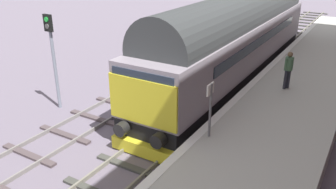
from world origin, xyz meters
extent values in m
plane|color=slate|center=(0.00, 0.00, 0.00)|extent=(140.00, 140.00, 0.00)
cube|color=slate|center=(-0.72, 0.00, 0.07)|extent=(0.07, 60.00, 0.15)
cube|color=slate|center=(0.72, 0.00, 0.07)|extent=(0.07, 60.00, 0.15)
cube|color=#40413B|center=(0.00, -4.62, 0.04)|extent=(2.50, 0.26, 0.09)
cube|color=#40413B|center=(0.00, -3.08, 0.04)|extent=(2.50, 0.26, 0.09)
cube|color=#40413B|center=(0.00, -1.54, 0.04)|extent=(2.50, 0.26, 0.09)
cube|color=#40413B|center=(0.00, 0.00, 0.04)|extent=(2.50, 0.26, 0.09)
cube|color=#40413B|center=(0.00, 1.54, 0.04)|extent=(2.50, 0.26, 0.09)
cube|color=#40413B|center=(0.00, 3.08, 0.04)|extent=(2.50, 0.26, 0.09)
cube|color=#40413B|center=(0.00, 4.62, 0.04)|extent=(2.50, 0.26, 0.09)
cube|color=#40413B|center=(0.00, 6.15, 0.04)|extent=(2.50, 0.26, 0.09)
cube|color=#40413B|center=(0.00, 7.69, 0.04)|extent=(2.50, 0.26, 0.09)
cube|color=#40413B|center=(0.00, 9.23, 0.04)|extent=(2.50, 0.26, 0.09)
cube|color=#40413B|center=(0.00, 10.77, 0.04)|extent=(2.50, 0.26, 0.09)
cube|color=#40413B|center=(0.00, 12.31, 0.04)|extent=(2.50, 0.26, 0.09)
cube|color=#40413B|center=(0.00, 13.85, 0.04)|extent=(2.50, 0.26, 0.09)
cube|color=#40413B|center=(0.00, 15.38, 0.04)|extent=(2.50, 0.26, 0.09)
cube|color=#40413B|center=(0.00, 16.92, 0.04)|extent=(2.50, 0.26, 0.09)
cube|color=#40413B|center=(0.00, 18.46, 0.04)|extent=(2.50, 0.26, 0.09)
cube|color=#40413B|center=(0.00, 20.00, 0.04)|extent=(2.50, 0.26, 0.09)
cube|color=#40413B|center=(0.00, 21.54, 0.04)|extent=(2.50, 0.26, 0.09)
cube|color=#40413B|center=(0.00, 23.08, 0.04)|extent=(2.50, 0.26, 0.09)
cube|color=#40413B|center=(0.00, 24.62, 0.04)|extent=(2.50, 0.26, 0.09)
cube|color=#40413B|center=(0.00, 26.15, 0.04)|extent=(2.50, 0.26, 0.09)
cube|color=#40413B|center=(0.00, 27.69, 0.04)|extent=(2.50, 0.26, 0.09)
cube|color=#40413B|center=(0.00, 29.23, 0.04)|extent=(2.50, 0.26, 0.09)
cube|color=gray|center=(-4.11, 0.00, 0.07)|extent=(0.07, 60.00, 0.15)
cube|color=gray|center=(-2.68, 0.00, 0.07)|extent=(0.07, 60.00, 0.15)
cube|color=#4D4143|center=(-3.39, -5.83, 0.04)|extent=(2.50, 0.26, 0.09)
cube|color=#4D4143|center=(-3.39, -4.17, 0.04)|extent=(2.50, 0.26, 0.09)
cube|color=#4D4143|center=(-3.39, -2.50, 0.04)|extent=(2.50, 0.26, 0.09)
cube|color=#4D4143|center=(-3.39, -0.83, 0.04)|extent=(2.50, 0.26, 0.09)
cube|color=#4D4143|center=(-3.39, 0.83, 0.04)|extent=(2.50, 0.26, 0.09)
cube|color=#4D4143|center=(-3.39, 2.50, 0.04)|extent=(2.50, 0.26, 0.09)
cube|color=#4D4143|center=(-3.39, 4.17, 0.04)|extent=(2.50, 0.26, 0.09)
cube|color=#4D4143|center=(-3.39, 5.83, 0.04)|extent=(2.50, 0.26, 0.09)
cube|color=#4D4143|center=(-3.39, 7.50, 0.04)|extent=(2.50, 0.26, 0.09)
cube|color=#4D4143|center=(-3.39, 9.17, 0.04)|extent=(2.50, 0.26, 0.09)
cube|color=#4D4143|center=(-3.39, 10.83, 0.04)|extent=(2.50, 0.26, 0.09)
cube|color=#4D4143|center=(-3.39, 12.50, 0.04)|extent=(2.50, 0.26, 0.09)
cube|color=#4D4143|center=(-3.39, 14.17, 0.04)|extent=(2.50, 0.26, 0.09)
cube|color=#4D4143|center=(-3.39, 15.83, 0.04)|extent=(2.50, 0.26, 0.09)
cube|color=#4D4143|center=(-3.39, 17.50, 0.04)|extent=(2.50, 0.26, 0.09)
cube|color=#4D4143|center=(-3.39, 19.17, 0.04)|extent=(2.50, 0.26, 0.09)
cube|color=#4D4143|center=(-3.39, 20.83, 0.04)|extent=(2.50, 0.26, 0.09)
cube|color=#4D4143|center=(-3.39, 22.50, 0.04)|extent=(2.50, 0.26, 0.09)
cube|color=#4D4143|center=(-3.39, 24.17, 0.04)|extent=(2.50, 0.26, 0.09)
cube|color=#4D4143|center=(-3.39, 25.83, 0.04)|extent=(2.50, 0.26, 0.09)
cube|color=#4D4143|center=(-3.39, 27.50, 0.04)|extent=(2.50, 0.26, 0.09)
cube|color=#4D4143|center=(-3.39, 29.17, 0.04)|extent=(2.50, 0.26, 0.09)
cube|color=#B0B1A7|center=(3.60, 0.00, 0.50)|extent=(4.00, 44.00, 1.00)
cube|color=white|center=(1.75, 0.00, 1.00)|extent=(0.30, 44.00, 0.01)
cube|color=black|center=(0.00, 4.87, 0.82)|extent=(2.56, 17.09, 0.60)
cube|color=gray|center=(0.00, 4.87, 2.17)|extent=(2.70, 17.09, 2.10)
cylinder|color=#353939|center=(0.00, 4.87, 3.40)|extent=(2.56, 15.73, 2.57)
cube|color=yellow|center=(0.00, -3.72, 2.02)|extent=(2.65, 0.08, 1.58)
cube|color=#232D3D|center=(0.00, -3.70, 2.75)|extent=(2.38, 0.04, 0.64)
cube|color=#232D3D|center=(1.37, 4.87, 2.47)|extent=(0.04, 11.96, 0.44)
cylinder|color=black|center=(-0.75, -3.93, 0.92)|extent=(0.48, 0.35, 0.48)
cylinder|color=black|center=(0.75, -3.93, 0.92)|extent=(0.48, 0.35, 0.48)
cube|color=yellow|center=(0.00, -3.78, 0.29)|extent=(2.43, 0.36, 0.47)
cylinder|color=black|center=(0.00, -2.22, 0.52)|extent=(1.64, 1.04, 1.04)
cylinder|color=black|center=(0.00, -1.12, 0.52)|extent=(1.64, 1.04, 1.04)
cylinder|color=black|center=(0.00, -0.02, 0.52)|extent=(1.64, 1.04, 1.04)
cylinder|color=black|center=(0.00, 9.75, 0.52)|extent=(1.64, 1.04, 1.04)
cylinder|color=black|center=(0.00, 10.85, 0.52)|extent=(1.64, 1.04, 1.04)
cylinder|color=black|center=(0.00, 11.95, 0.52)|extent=(1.64, 1.04, 1.04)
cylinder|color=gray|center=(-5.49, -2.42, 2.09)|extent=(0.14, 0.14, 4.19)
cube|color=black|center=(-5.49, -2.48, 3.83)|extent=(0.44, 0.10, 0.71)
cylinder|color=green|center=(-5.49, -2.54, 3.99)|extent=(0.20, 0.06, 0.20)
cylinder|color=#50504E|center=(-5.49, -2.54, 3.71)|extent=(0.20, 0.06, 0.20)
cylinder|color=slate|center=(2.09, -2.96, 1.92)|extent=(0.08, 0.08, 1.82)
cube|color=white|center=(2.06, -2.96, 2.65)|extent=(0.05, 0.44, 0.36)
cube|color=black|center=(2.04, -2.96, 2.65)|extent=(0.01, 0.20, 0.24)
cylinder|color=#262831|center=(3.15, 2.50, 1.43)|extent=(0.13, 0.13, 0.84)
cylinder|color=#262831|center=(3.25, 2.67, 1.43)|extent=(0.13, 0.13, 0.84)
cylinder|color=#456C4B|center=(3.20, 2.59, 2.13)|extent=(0.46, 0.46, 0.56)
sphere|color=brown|center=(3.20, 2.59, 2.54)|extent=(0.22, 0.22, 0.22)
cylinder|color=#456C4B|center=(3.10, 2.40, 2.13)|extent=(0.09, 0.09, 0.52)
cylinder|color=#456C4B|center=(3.30, 2.77, 2.13)|extent=(0.09, 0.09, 0.52)
camera|label=1|loc=(6.10, -12.22, 6.70)|focal=37.43mm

